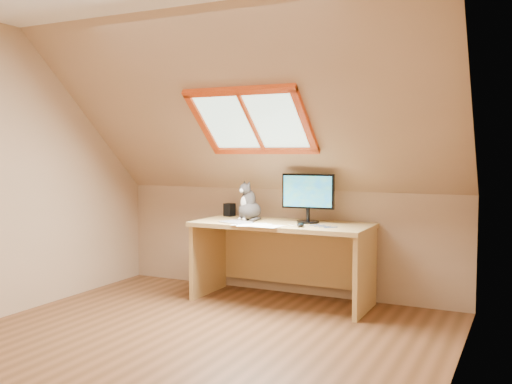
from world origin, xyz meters
The scene contains 10 objects.
ground centered at (0.00, 0.00, 0.00)m, with size 3.50×3.50×0.00m, color brown.
room_shell centered at (0.00, -0.09, 1.43)m, with size 3.52×3.52×2.41m.
desk centered at (0.13, 1.45, 0.50)m, with size 1.60×0.70×0.73m.
monitor centered at (0.35, 1.46, 0.98)m, with size 0.48×0.20×0.44m.
cat centered at (-0.22, 1.43, 0.86)m, with size 0.28×0.30×0.38m.
desk_speaker centered at (-0.54, 1.63, 0.79)m, with size 0.09×0.09×0.13m, color black.
graphics_tablet centered at (-0.23, 1.18, 0.73)m, with size 0.27×0.19×0.01m, color #B2B2B7.
mouse centered at (0.39, 1.17, 0.75)m, with size 0.06×0.11×0.03m, color black.
papers centered at (0.02, 1.12, 0.73)m, with size 0.35×0.30×0.01m.
cables centered at (0.46, 1.26, 0.73)m, with size 0.51×0.26×0.01m.
Camera 1 is at (2.15, -3.30, 1.36)m, focal length 40.00 mm.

